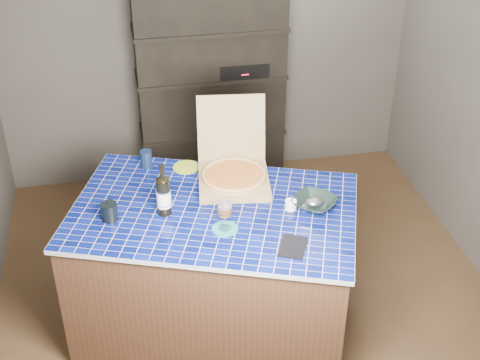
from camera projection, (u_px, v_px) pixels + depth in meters
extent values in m
plane|color=#4F3A22|center=(247.00, 293.00, 4.80)|extent=(3.50, 3.50, 0.00)
plane|color=#524C47|center=(206.00, 41.00, 5.58)|extent=(3.50, 0.00, 3.50)
plane|color=#524C47|center=(336.00, 349.00, 2.68)|extent=(3.50, 0.00, 3.50)
cube|color=black|center=(211.00, 90.00, 5.59)|extent=(1.20, 0.40, 1.80)
cube|color=black|center=(241.00, 65.00, 5.46)|extent=(0.40, 0.32, 0.12)
cube|color=#412819|center=(215.00, 271.00, 4.31)|extent=(1.93, 1.55, 0.91)
cube|color=#040D47|center=(213.00, 211.00, 4.06)|extent=(1.98, 1.61, 0.03)
cube|color=#9B7C50|center=(234.00, 181.00, 4.27)|extent=(0.50, 0.50, 0.05)
cube|color=#9B7C50|center=(231.00, 128.00, 4.37)|extent=(0.45, 0.16, 0.44)
cylinder|color=tan|center=(234.00, 177.00, 4.25)|extent=(0.41, 0.41, 0.01)
cylinder|color=maroon|center=(234.00, 175.00, 4.25)|extent=(0.36, 0.36, 0.01)
torus|color=tan|center=(234.00, 174.00, 4.24)|extent=(0.41, 0.41, 0.02)
cylinder|color=black|center=(164.00, 197.00, 3.95)|extent=(0.08, 0.08, 0.23)
ellipsoid|color=black|center=(163.00, 180.00, 3.89)|extent=(0.08, 0.08, 0.05)
cylinder|color=black|center=(162.00, 172.00, 3.86)|extent=(0.03, 0.03, 0.09)
cylinder|color=white|center=(164.00, 199.00, 3.96)|extent=(0.09, 0.09, 0.11)
cylinder|color=#3A70C5|center=(164.00, 203.00, 3.97)|extent=(0.09, 0.09, 0.01)
cylinder|color=#3A70C5|center=(163.00, 191.00, 3.93)|extent=(0.09, 0.09, 0.01)
cylinder|color=teal|center=(225.00, 229.00, 3.87)|extent=(0.15, 0.15, 0.01)
cylinder|color=white|center=(225.00, 228.00, 3.87)|extent=(0.08, 0.08, 0.01)
cylinder|color=white|center=(225.00, 222.00, 3.85)|extent=(0.01, 0.01, 0.08)
ellipsoid|color=white|center=(225.00, 209.00, 3.80)|extent=(0.09, 0.09, 0.12)
cylinder|color=#B55B1D|center=(225.00, 211.00, 3.81)|extent=(0.07, 0.07, 0.05)
cylinder|color=white|center=(225.00, 206.00, 3.79)|extent=(0.07, 0.07, 0.02)
cylinder|color=black|center=(109.00, 212.00, 3.93)|extent=(0.10, 0.10, 0.11)
cube|color=black|center=(293.00, 247.00, 3.72)|extent=(0.21, 0.24, 0.02)
imported|color=black|center=(314.00, 203.00, 4.05)|extent=(0.36, 0.36, 0.06)
ellipsoid|color=#A3A4AE|center=(314.00, 202.00, 4.04)|extent=(0.11, 0.09, 0.05)
cylinder|color=white|center=(291.00, 205.00, 4.03)|extent=(0.07, 0.07, 0.06)
cylinder|color=#0E1A33|center=(146.00, 159.00, 4.43)|extent=(0.08, 0.08, 0.12)
cylinder|color=#9EB326|center=(186.00, 167.00, 4.46)|extent=(0.18, 0.18, 0.01)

